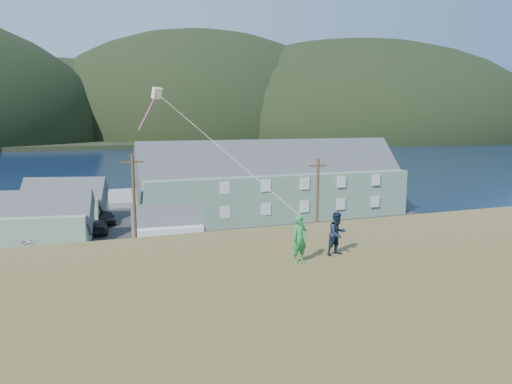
% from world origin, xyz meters
% --- Properties ---
extents(ground, '(900.00, 900.00, 0.00)m').
position_xyz_m(ground, '(0.00, 0.00, 0.00)').
color(ground, '#0A1638').
rests_on(ground, ground).
extents(grass_strip, '(110.00, 8.00, 0.10)m').
position_xyz_m(grass_strip, '(0.00, -2.00, 0.05)').
color(grass_strip, '#4C3D19').
rests_on(grass_strip, ground).
extents(waterfront_lot, '(72.00, 36.00, 0.12)m').
position_xyz_m(waterfront_lot, '(0.00, 17.00, 0.06)').
color(waterfront_lot, '#28282B').
rests_on(waterfront_lot, ground).
extents(wharf, '(26.00, 14.00, 0.90)m').
position_xyz_m(wharf, '(-6.00, 40.00, 0.45)').
color(wharf, gray).
rests_on(wharf, ground).
extents(far_shore, '(900.00, 320.00, 2.00)m').
position_xyz_m(far_shore, '(0.00, 330.00, 1.00)').
color(far_shore, black).
rests_on(far_shore, ground).
extents(far_hills, '(760.00, 265.00, 143.00)m').
position_xyz_m(far_hills, '(35.59, 279.38, 2.00)').
color(far_hills, black).
rests_on(far_hills, ground).
extents(lodge, '(34.41, 9.99, 12.07)m').
position_xyz_m(lodge, '(17.06, 20.76, 4.64)').
color(lodge, gray).
rests_on(lodge, waterfront_lot).
extents(shed_palegreen_near, '(9.71, 6.89, 6.50)m').
position_xyz_m(shed_palegreen_near, '(-9.54, 16.66, 2.46)').
color(shed_palegreen_near, gray).
rests_on(shed_palegreen_near, waterfront_lot).
extents(shed_white, '(7.07, 4.95, 5.37)m').
position_xyz_m(shed_white, '(1.71, 9.90, 2.09)').
color(shed_white, white).
rests_on(shed_white, waterfront_lot).
extents(shed_palegreen_far, '(10.89, 7.82, 6.60)m').
position_xyz_m(shed_palegreen_far, '(-8.36, 27.06, 2.53)').
color(shed_palegreen_far, gray).
rests_on(shed_palegreen_far, waterfront_lot).
extents(utility_poles, '(31.22, 0.24, 9.87)m').
position_xyz_m(utility_poles, '(-2.51, 1.50, 4.93)').
color(utility_poles, '#47331E').
rests_on(utility_poles, waterfront_lot).
extents(parked_cars, '(25.74, 14.29, 1.58)m').
position_xyz_m(parked_cars, '(-9.30, 21.58, 0.88)').
color(parked_cars, navy).
rests_on(parked_cars, waterfront_lot).
extents(kite_flyer_green, '(0.72, 0.56, 1.77)m').
position_xyz_m(kite_flyer_green, '(2.33, -18.30, 8.08)').
color(kite_flyer_green, '#258840').
rests_on(kite_flyer_green, hillside).
extents(kite_flyer_navy, '(0.95, 0.81, 1.71)m').
position_xyz_m(kite_flyer_navy, '(4.13, -17.90, 8.06)').
color(kite_flyer_navy, '#142138').
rests_on(kite_flyer_navy, hillside).
extents(kite_rig, '(2.55, 4.84, 10.98)m').
position_xyz_m(kite_rig, '(-1.51, -9.58, 13.56)').
color(kite_rig, '#FEFEC2').
rests_on(kite_rig, ground).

